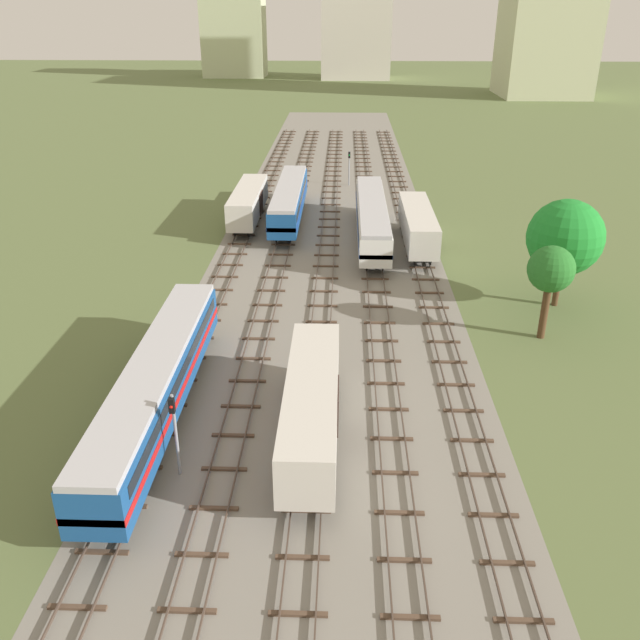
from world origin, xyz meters
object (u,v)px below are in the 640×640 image
(passenger_coach_centre_midfar, at_px, (372,216))
(signal_post_near, at_px, (175,425))
(diesel_railcar_left_farther, at_px, (289,199))
(signal_post_nearest, at_px, (349,163))
(freight_boxcar_centre_right_mid, at_px, (418,224))
(freight_boxcar_far_left_far, at_px, (248,202))
(freight_boxcar_centre_left_nearest, at_px, (312,404))
(passenger_coach_far_left_near, at_px, (157,381))

(passenger_coach_centre_midfar, bearing_deg, signal_post_near, -106.27)
(diesel_railcar_left_farther, relative_size, signal_post_nearest, 4.49)
(freight_boxcar_centre_right_mid, height_order, freight_boxcar_far_left_far, same)
(freight_boxcar_centre_left_nearest, distance_m, signal_post_near, 7.44)
(freight_boxcar_centre_left_nearest, xyz_separation_m, passenger_coach_far_left_near, (-8.92, 1.75, 0.16))
(freight_boxcar_centre_left_nearest, distance_m, freight_boxcar_centre_right_mid, 34.22)
(freight_boxcar_centre_left_nearest, relative_size, passenger_coach_far_left_near, 0.64)
(passenger_coach_far_left_near, xyz_separation_m, signal_post_near, (2.23, -4.94, 0.46))
(passenger_coach_far_left_near, height_order, passenger_coach_centre_midfar, same)
(freight_boxcar_centre_right_mid, relative_size, signal_post_near, 2.92)
(freight_boxcar_centre_left_nearest, height_order, signal_post_nearest, signal_post_nearest)
(freight_boxcar_far_left_far, bearing_deg, signal_post_near, -87.10)
(diesel_railcar_left_farther, distance_m, signal_post_near, 44.60)
(passenger_coach_centre_midfar, height_order, diesel_railcar_left_farther, same)
(passenger_coach_far_left_near, distance_m, signal_post_near, 5.44)
(diesel_railcar_left_farther, relative_size, signal_post_near, 4.28)
(signal_post_near, bearing_deg, freight_boxcar_centre_left_nearest, 25.51)
(signal_post_nearest, bearing_deg, diesel_railcar_left_farther, -111.63)
(passenger_coach_far_left_near, relative_size, passenger_coach_centre_midfar, 1.00)
(freight_boxcar_centre_left_nearest, xyz_separation_m, signal_post_nearest, (2.22, 58.20, 0.49))
(freight_boxcar_centre_right_mid, height_order, passenger_coach_centre_midfar, passenger_coach_centre_midfar)
(diesel_railcar_left_farther, bearing_deg, signal_post_nearest, 68.37)
(freight_boxcar_far_left_far, distance_m, signal_post_nearest, 20.81)
(freight_boxcar_centre_right_mid, xyz_separation_m, signal_post_nearest, (-6.69, 25.17, 0.49))
(diesel_railcar_left_farther, xyz_separation_m, signal_post_near, (-2.23, -44.54, 0.48))
(passenger_coach_centre_midfar, distance_m, signal_post_nearest, 23.32)
(passenger_coach_far_left_near, height_order, freight_boxcar_centre_right_mid, passenger_coach_far_left_near)
(freight_boxcar_far_left_far, distance_m, signal_post_near, 43.88)
(signal_post_nearest, height_order, signal_post_near, signal_post_near)
(freight_boxcar_far_left_far, height_order, signal_post_near, signal_post_near)
(passenger_coach_centre_midfar, relative_size, signal_post_near, 4.59)
(signal_post_near, bearing_deg, passenger_coach_centre_midfar, 73.73)
(freight_boxcar_centre_left_nearest, distance_m, freight_boxcar_far_left_far, 41.60)
(freight_boxcar_centre_left_nearest, relative_size, signal_post_near, 2.92)
(signal_post_nearest, relative_size, signal_post_near, 0.95)
(freight_boxcar_centre_right_mid, bearing_deg, passenger_coach_centre_midfar, 156.33)
(freight_boxcar_centre_right_mid, bearing_deg, freight_boxcar_centre_left_nearest, -105.10)
(freight_boxcar_centre_right_mid, height_order, signal_post_nearest, signal_post_nearest)
(passenger_coach_far_left_near, relative_size, freight_boxcar_far_left_far, 1.57)
(passenger_coach_far_left_near, bearing_deg, diesel_railcar_left_farther, 83.58)
(freight_boxcar_centre_left_nearest, height_order, passenger_coach_centre_midfar, passenger_coach_centre_midfar)
(freight_boxcar_centre_left_nearest, xyz_separation_m, diesel_railcar_left_farther, (-4.46, 41.35, 0.15))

